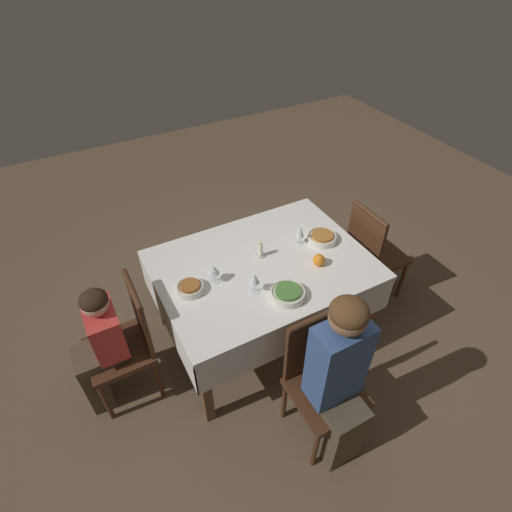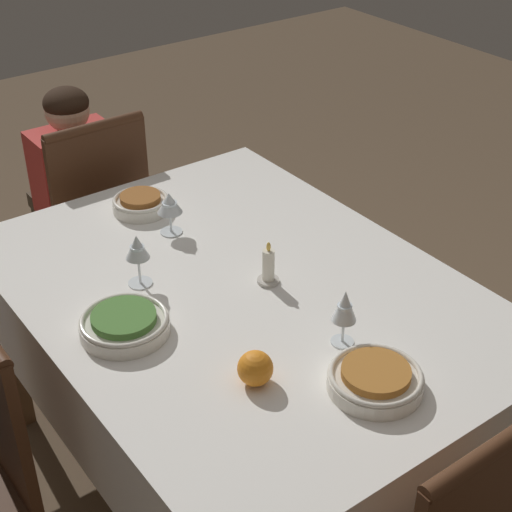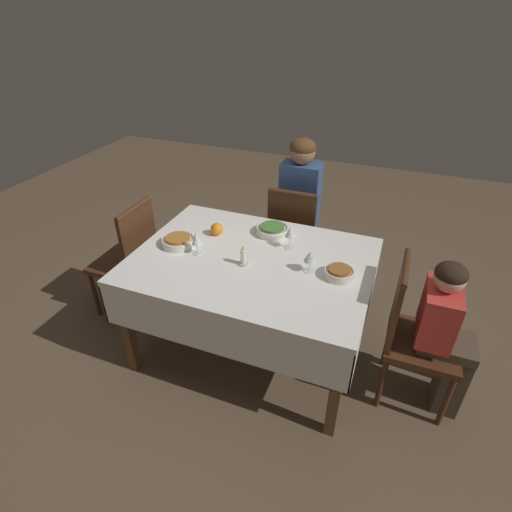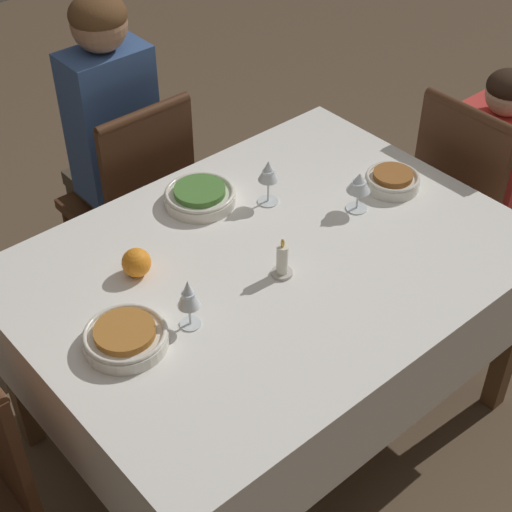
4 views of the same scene
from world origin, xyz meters
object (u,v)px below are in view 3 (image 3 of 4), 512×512
object	(u,v)px
wine_glass_east	(196,239)
chair_west	(412,330)
bowl_west	(339,272)
orange_fruit	(217,229)
bowl_south	(272,230)
person_adult_denim	(301,204)
wine_glass_south	(290,232)
candle_centerpiece	(243,258)
wine_glass_west	(310,257)
chair_south	(294,234)
person_child_red	(445,333)
chair_east	(130,256)
dining_table	(252,270)
bowl_east	(178,241)

from	to	relation	value
wine_glass_east	chair_west	bearing A→B (deg)	-177.78
bowl_west	orange_fruit	distance (m)	0.88
bowl_west	chair_west	bearing A→B (deg)	177.18
chair_west	bowl_south	xyz separation A→B (m)	(0.97, -0.36, 0.27)
person_adult_denim	wine_glass_south	distance (m)	0.76
bowl_south	candle_centerpiece	size ratio (longest dim) A/B	1.76
wine_glass_east	wine_glass_west	bearing A→B (deg)	-174.43
person_adult_denim	chair_south	bearing A→B (deg)	90.00
person_child_red	orange_fruit	bearing A→B (deg)	82.07
wine_glass_west	wine_glass_east	xyz separation A→B (m)	(0.70, 0.07, 0.01)
person_child_red	chair_east	bearing A→B (deg)	88.18
chair_south	bowl_south	xyz separation A→B (m)	(0.03, 0.45, 0.27)
dining_table	candle_centerpiece	bearing A→B (deg)	72.95
bowl_south	person_adult_denim	bearing A→B (deg)	-93.28
wine_glass_south	wine_glass_east	size ratio (longest dim) A/B	0.99
chair_south	chair_west	bearing A→B (deg)	139.25
person_adult_denim	bowl_south	bearing A→B (deg)	86.72
dining_table	chair_south	xyz separation A→B (m)	(-0.05, -0.80, -0.16)
dining_table	chair_south	bearing A→B (deg)	-93.28
person_child_red	candle_centerpiece	bearing A→B (deg)	92.99
person_adult_denim	bowl_south	size ratio (longest dim) A/B	5.49
candle_centerpiece	wine_glass_south	bearing A→B (deg)	-125.14
chair_east	wine_glass_east	bearing A→B (deg)	79.56
wine_glass_east	chair_east	bearing A→B (deg)	-10.44
bowl_south	chair_west	bearing A→B (deg)	159.75
chair_east	orange_fruit	bearing A→B (deg)	101.95
bowl_south	orange_fruit	bearing A→B (deg)	24.14
bowl_west	wine_glass_east	bearing A→B (deg)	4.82
candle_centerpiece	wine_glass_west	bearing A→B (deg)	-168.48
bowl_south	orange_fruit	size ratio (longest dim) A/B	2.71
chair_east	wine_glass_west	xyz separation A→B (m)	(-1.35, 0.05, 0.34)
person_child_red	bowl_east	world-z (taller)	person_child_red
chair_east	bowl_east	world-z (taller)	chair_east
chair_west	chair_east	distance (m)	1.97
candle_centerpiece	orange_fruit	xyz separation A→B (m)	(0.31, -0.27, -0.00)
chair_south	person_adult_denim	distance (m)	0.25
chair_south	wine_glass_south	distance (m)	0.70
person_adult_denim	orange_fruit	bearing A→B (deg)	63.46
orange_fruit	wine_glass_east	bearing A→B (deg)	88.03
dining_table	wine_glass_south	size ratio (longest dim) A/B	9.54
chair_west	bowl_south	bearing A→B (deg)	69.75
wine_glass_south	person_adult_denim	bearing A→B (deg)	-79.83
chair_west	wine_glass_west	distance (m)	0.71
bowl_west	candle_centerpiece	distance (m)	0.56
person_child_red	orange_fruit	xyz separation A→B (m)	(1.48, -0.21, 0.25)
person_adult_denim	bowl_west	bearing A→B (deg)	117.50
wine_glass_west	wine_glass_east	size ratio (longest dim) A/B	0.87
chair_east	candle_centerpiece	xyz separation A→B (m)	(-0.96, 0.13, 0.29)
chair_east	wine_glass_south	xyz separation A→B (m)	(-1.16, -0.16, 0.35)
wine_glass_west	person_child_red	bearing A→B (deg)	178.76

